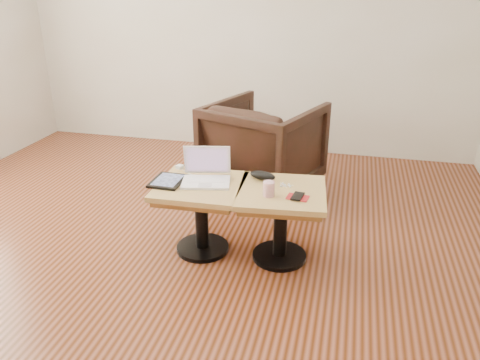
% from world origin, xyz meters
% --- Properties ---
extents(room_shell, '(4.52, 4.52, 2.71)m').
position_xyz_m(room_shell, '(0.00, 0.00, 1.35)').
color(room_shell, '#471F0B').
rests_on(room_shell, ground).
extents(side_table_left, '(0.53, 0.53, 0.47)m').
position_xyz_m(side_table_left, '(0.19, 0.18, 0.36)').
color(side_table_left, black).
rests_on(side_table_left, ground).
extents(side_table_right, '(0.57, 0.57, 0.47)m').
position_xyz_m(side_table_right, '(0.70, 0.20, 0.36)').
color(side_table_right, black).
rests_on(side_table_right, ground).
extents(laptop, '(0.34, 0.30, 0.21)m').
position_xyz_m(laptop, '(0.22, 0.23, 0.52)').
color(laptop, white).
rests_on(laptop, side_table_left).
extents(tablet, '(0.19, 0.24, 0.02)m').
position_xyz_m(tablet, '(-0.01, 0.15, 0.48)').
color(tablet, black).
rests_on(tablet, side_table_left).
extents(charging_adapter, '(0.05, 0.05, 0.02)m').
position_xyz_m(charging_adapter, '(-0.02, 0.38, 0.49)').
color(charging_adapter, white).
rests_on(charging_adapter, side_table_left).
extents(glasses_case, '(0.18, 0.11, 0.05)m').
position_xyz_m(glasses_case, '(0.55, 0.34, 0.50)').
color(glasses_case, black).
rests_on(glasses_case, side_table_right).
extents(striped_cup, '(0.08, 0.08, 0.09)m').
position_xyz_m(striped_cup, '(0.64, 0.11, 0.52)').
color(striped_cup, '#BB4B67').
rests_on(striped_cup, side_table_right).
extents(earbuds_tangle, '(0.08, 0.05, 0.02)m').
position_xyz_m(earbuds_tangle, '(0.71, 0.26, 0.48)').
color(earbuds_tangle, white).
rests_on(earbuds_tangle, side_table_right).
extents(phone_on_sleeve, '(0.13, 0.12, 0.02)m').
position_xyz_m(phone_on_sleeve, '(0.80, 0.12, 0.48)').
color(phone_on_sleeve, maroon).
rests_on(phone_on_sleeve, side_table_right).
extents(armchair, '(1.04, 1.05, 0.75)m').
position_xyz_m(armchair, '(0.39, 1.22, 0.37)').
color(armchair, black).
rests_on(armchair, ground).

